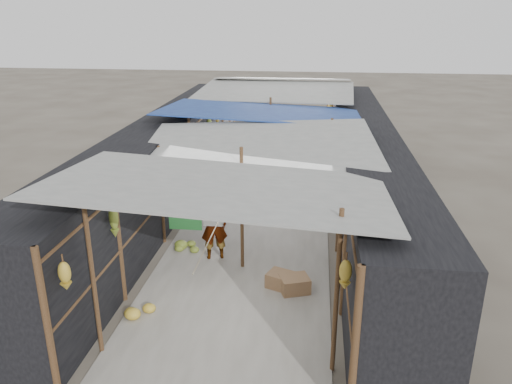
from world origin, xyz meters
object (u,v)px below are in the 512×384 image
at_px(black_basin, 297,174).
at_px(vendor_seated, 307,181).
at_px(crate_near, 281,280).
at_px(vendor_elderly, 214,225).
at_px(shopper_blue, 228,186).

xyz_separation_m(black_basin, vendor_seated, (0.34, -1.65, 0.33)).
height_order(crate_near, black_basin, crate_near).
xyz_separation_m(vendor_elderly, shopper_blue, (-0.16, 2.59, -0.02)).
xyz_separation_m(black_basin, shopper_blue, (-1.70, -3.35, 0.68)).
height_order(black_basin, shopper_blue, shopper_blue).
bearing_deg(vendor_elderly, black_basin, -122.57).
distance_m(crate_near, vendor_elderly, 1.95).
distance_m(black_basin, shopper_blue, 3.81).
height_order(shopper_blue, vendor_seated, shopper_blue).
height_order(vendor_elderly, vendor_seated, vendor_elderly).
xyz_separation_m(crate_near, black_basin, (0.01, 6.99, -0.07)).
xyz_separation_m(shopper_blue, vendor_seated, (2.04, 1.70, -0.35)).
distance_m(crate_near, black_basin, 6.99).
bearing_deg(shopper_blue, vendor_seated, 6.04).
bearing_deg(crate_near, shopper_blue, 136.95).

